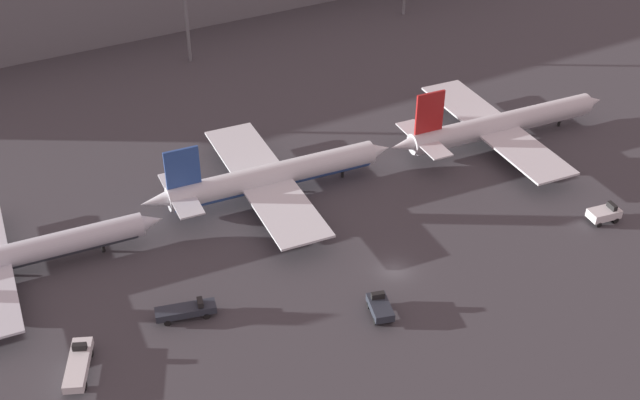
{
  "coord_description": "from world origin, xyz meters",
  "views": [
    {
      "loc": [
        -49.32,
        -68.57,
        69.72
      ],
      "look_at": [
        -4.95,
        12.01,
        6.0
      ],
      "focal_mm": 45.0,
      "sensor_mm": 36.0,
      "label": 1
    }
  ],
  "objects_px": {
    "airplane_2": "(500,125)",
    "service_vehicle_1": "(78,364)",
    "airplane_1": "(271,177)",
    "service_vehicle_0": "(604,214)",
    "service_vehicle_2": "(186,310)",
    "service_vehicle_3": "(380,307)"
  },
  "relations": [
    {
      "from": "airplane_2",
      "to": "service_vehicle_1",
      "type": "distance_m",
      "value": 78.94
    },
    {
      "from": "airplane_1",
      "to": "service_vehicle_0",
      "type": "relative_size",
      "value": 8.21
    },
    {
      "from": "airplane_1",
      "to": "service_vehicle_0",
      "type": "bearing_deg",
      "value": -32.03
    },
    {
      "from": "airplane_1",
      "to": "service_vehicle_2",
      "type": "distance_m",
      "value": 29.17
    },
    {
      "from": "service_vehicle_3",
      "to": "service_vehicle_1",
      "type": "bearing_deg",
      "value": 92.69
    },
    {
      "from": "service_vehicle_0",
      "to": "service_vehicle_1",
      "type": "bearing_deg",
      "value": -177.04
    },
    {
      "from": "airplane_2",
      "to": "service_vehicle_0",
      "type": "bearing_deg",
      "value": -88.09
    },
    {
      "from": "service_vehicle_2",
      "to": "service_vehicle_3",
      "type": "height_order",
      "value": "service_vehicle_3"
    },
    {
      "from": "airplane_2",
      "to": "service_vehicle_2",
      "type": "distance_m",
      "value": 64.42
    },
    {
      "from": "airplane_1",
      "to": "service_vehicle_3",
      "type": "relative_size",
      "value": 7.64
    },
    {
      "from": "service_vehicle_2",
      "to": "service_vehicle_3",
      "type": "distance_m",
      "value": 24.33
    },
    {
      "from": "airplane_2",
      "to": "service_vehicle_1",
      "type": "xyz_separation_m",
      "value": [
        -76.77,
        -18.28,
        -1.96
      ]
    },
    {
      "from": "service_vehicle_1",
      "to": "airplane_2",
      "type": "bearing_deg",
      "value": -53.01
    },
    {
      "from": "service_vehicle_0",
      "to": "service_vehicle_1",
      "type": "relative_size",
      "value": 0.6
    },
    {
      "from": "service_vehicle_2",
      "to": "service_vehicle_3",
      "type": "bearing_deg",
      "value": -13.4
    },
    {
      "from": "airplane_2",
      "to": "service_vehicle_3",
      "type": "relative_size",
      "value": 7.98
    },
    {
      "from": "service_vehicle_1",
      "to": "service_vehicle_0",
      "type": "bearing_deg",
      "value": -72.07
    },
    {
      "from": "service_vehicle_0",
      "to": "service_vehicle_3",
      "type": "height_order",
      "value": "service_vehicle_0"
    },
    {
      "from": "airplane_1",
      "to": "service_vehicle_2",
      "type": "height_order",
      "value": "airplane_1"
    },
    {
      "from": "service_vehicle_1",
      "to": "service_vehicle_3",
      "type": "height_order",
      "value": "service_vehicle_3"
    },
    {
      "from": "service_vehicle_2",
      "to": "airplane_1",
      "type": "bearing_deg",
      "value": 56.65
    },
    {
      "from": "service_vehicle_3",
      "to": "service_vehicle_2",
      "type": "bearing_deg",
      "value": 78.67
    }
  ]
}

